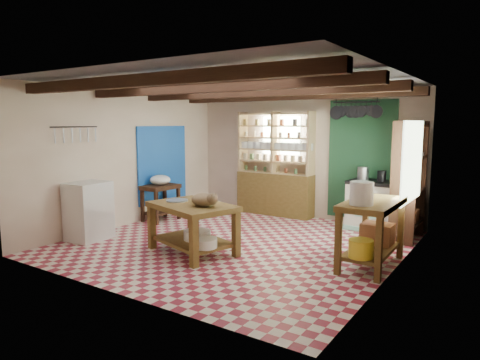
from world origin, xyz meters
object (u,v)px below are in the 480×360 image
Objects in this scene: white_cabinet at (89,211)px; cat at (204,200)px; prep_table at (161,203)px; work_table at (193,228)px; right_counter at (371,234)px; stove at (375,205)px.

cat is at bearing 6.05° from white_cabinet.
white_cabinet is at bearing -88.59° from prep_table.
cat is (2.18, -1.34, 0.48)m from prep_table.
work_table is 2.33m from prep_table.
work_table is at bearing -160.66° from right_counter.
prep_table is at bearing 85.80° from white_cabinet.
cat is at bearing -115.52° from stove.
white_cabinet is 4.58m from right_counter.
right_counter is at bearing 28.87° from cat.
white_cabinet is (-0.02, -1.71, 0.13)m from prep_table.
stove is at bearing 24.87° from prep_table.
work_table is 1.42× the size of stove.
right_counter is (4.38, -0.44, 0.09)m from prep_table.
right_counter is (4.40, 1.27, -0.03)m from white_cabinet.
work_table is 1.04× the size of right_counter.
cat is at bearing 11.31° from work_table.
prep_table is at bearing -153.35° from stove.
stove is 5.09m from white_cabinet.
prep_table is (-3.84, -1.61, -0.09)m from stove.
prep_table is 1.71m from white_cabinet.
stove is at bearing 104.57° from right_counter.
white_cabinet reaches higher than work_table.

